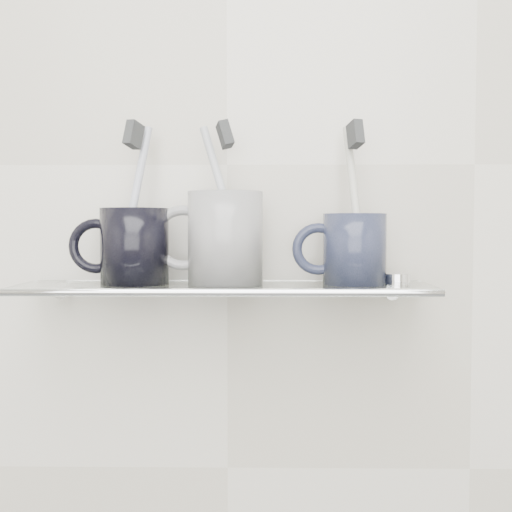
{
  "coord_description": "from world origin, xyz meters",
  "views": [
    {
      "loc": [
        0.05,
        0.27,
        1.17
      ],
      "look_at": [
        0.04,
        1.04,
        1.13
      ],
      "focal_mm": 45.0,
      "sensor_mm": 36.0,
      "label": 1
    }
  ],
  "objects_px": {
    "shelf_glass": "(224,288)",
    "mug_left": "(135,246)",
    "mug_right": "(355,249)",
    "mug_center": "(225,238)"
  },
  "relations": [
    {
      "from": "mug_left",
      "to": "mug_right",
      "type": "relative_size",
      "value": 1.08
    },
    {
      "from": "shelf_glass",
      "to": "mug_left",
      "type": "height_order",
      "value": "mug_left"
    },
    {
      "from": "mug_left",
      "to": "mug_right",
      "type": "height_order",
      "value": "mug_left"
    },
    {
      "from": "shelf_glass",
      "to": "mug_center",
      "type": "height_order",
      "value": "mug_center"
    },
    {
      "from": "shelf_glass",
      "to": "mug_right",
      "type": "height_order",
      "value": "mug_right"
    },
    {
      "from": "mug_left",
      "to": "mug_right",
      "type": "bearing_deg",
      "value": 6.92
    },
    {
      "from": "shelf_glass",
      "to": "mug_left",
      "type": "relative_size",
      "value": 5.42
    },
    {
      "from": "mug_right",
      "to": "mug_center",
      "type": "bearing_deg",
      "value": -159.63
    },
    {
      "from": "mug_left",
      "to": "mug_center",
      "type": "distance_m",
      "value": 0.11
    },
    {
      "from": "shelf_glass",
      "to": "mug_right",
      "type": "relative_size",
      "value": 5.84
    }
  ]
}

